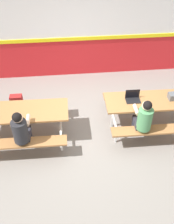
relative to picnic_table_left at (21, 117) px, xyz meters
The scene contains 8 objects.
ground_plane 1.55m from the picnic_table_left, ahead, with size 10.00×10.00×0.02m, color gray.
accent_backdrop 3.07m from the picnic_table_left, 61.36° to the left, with size 8.00×0.14×2.60m.
picnic_table_left is the anchor object (origin of this frame).
picnic_table_right 2.87m from the picnic_table_left, ahead, with size 2.05×1.59×0.74m.
student_nearer 0.58m from the picnic_table_left, 82.51° to the right, with size 0.37×0.53×1.21m.
student_further 2.60m from the picnic_table_left, 10.33° to the right, with size 0.37×0.53×1.21m.
laptop_dark 2.48m from the picnic_table_left, ahead, with size 0.32×0.23×0.22m.
backpack_dark 1.08m from the picnic_table_left, 104.04° to the left, with size 0.30×0.22×0.44m.
Camera 1 is at (-0.46, -4.35, 4.18)m, focal length 41.01 mm.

